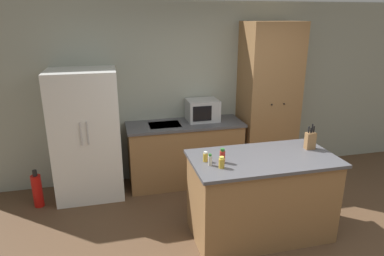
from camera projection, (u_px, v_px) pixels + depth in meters
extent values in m
cube|color=#9EA393|center=(209.00, 92.00, 5.20)|extent=(7.20, 0.06, 2.60)
cube|color=white|center=(87.00, 135.00, 4.58)|extent=(0.87, 0.68, 1.75)
cylinder|color=silver|center=(81.00, 134.00, 4.20)|extent=(0.02, 0.02, 0.30)
cylinder|color=silver|center=(88.00, 133.00, 4.22)|extent=(0.02, 0.02, 0.30)
cube|color=olive|center=(185.00, 154.00, 5.07)|extent=(1.64, 0.58, 0.89)
cube|color=#4C4C51|center=(185.00, 124.00, 4.92)|extent=(1.68, 0.62, 0.03)
cube|color=#9EA0A3|center=(165.00, 125.00, 4.85)|extent=(0.44, 0.34, 0.01)
cube|color=olive|center=(268.00, 102.00, 5.12)|extent=(0.79, 0.61, 2.33)
sphere|color=black|center=(272.00, 105.00, 4.79)|extent=(0.02, 0.02, 0.02)
sphere|color=black|center=(284.00, 104.00, 4.84)|extent=(0.02, 0.02, 0.02)
cube|color=olive|center=(261.00, 197.00, 3.84)|extent=(1.52, 0.78, 0.91)
cube|color=#4C4C51|center=(263.00, 158.00, 3.69)|extent=(1.58, 0.84, 0.03)
cube|color=#B2B5B7|center=(202.00, 110.00, 5.01)|extent=(0.45, 0.37, 0.31)
cube|color=black|center=(202.00, 114.00, 4.82)|extent=(0.27, 0.01, 0.22)
cube|color=olive|center=(310.00, 141.00, 3.89)|extent=(0.11, 0.07, 0.19)
cylinder|color=black|center=(309.00, 130.00, 3.84)|extent=(0.02, 0.02, 0.08)
cylinder|color=black|center=(311.00, 131.00, 3.84)|extent=(0.02, 0.02, 0.06)
cylinder|color=black|center=(312.00, 128.00, 3.85)|extent=(0.02, 0.02, 0.10)
cylinder|color=black|center=(314.00, 129.00, 3.85)|extent=(0.02, 0.02, 0.07)
cylinder|color=gold|center=(222.00, 163.00, 3.41)|extent=(0.06, 0.06, 0.10)
cylinder|color=#E5DB4C|center=(222.00, 158.00, 3.39)|extent=(0.04, 0.04, 0.02)
cylinder|color=#B2281E|center=(222.00, 157.00, 3.53)|extent=(0.06, 0.06, 0.13)
cylinder|color=#286628|center=(223.00, 150.00, 3.51)|extent=(0.04, 0.04, 0.03)
cylinder|color=beige|center=(210.00, 161.00, 3.47)|extent=(0.04, 0.04, 0.10)
cylinder|color=#286628|center=(210.00, 155.00, 3.45)|extent=(0.03, 0.03, 0.02)
cylinder|color=gold|center=(205.00, 157.00, 3.56)|extent=(0.05, 0.05, 0.09)
cylinder|color=silver|center=(205.00, 153.00, 3.55)|extent=(0.04, 0.04, 0.02)
cylinder|color=red|center=(37.00, 191.00, 4.46)|extent=(0.13, 0.13, 0.44)
cylinder|color=black|center=(35.00, 173.00, 4.38)|extent=(0.06, 0.06, 0.08)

